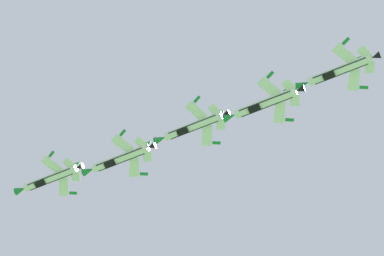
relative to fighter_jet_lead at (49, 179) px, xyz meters
The scene contains 5 objects.
fighter_jet_lead is the anchor object (origin of this frame).
fighter_jet_left_wing 16.93m from the fighter_jet_lead, 19.36° to the right, with size 15.56×10.09×4.41m.
fighter_jet_right_wing 31.90m from the fighter_jet_lead, 17.19° to the right, with size 15.56×9.88×4.77m.
fighter_jet_left_outer 47.23m from the fighter_jet_lead, 19.03° to the right, with size 15.56×10.08×4.44m.
fighter_jet_right_outer 61.58m from the fighter_jet_lead, 18.15° to the right, with size 15.56×10.05×4.49m.
Camera 1 is at (2.39, -2.00, 1.47)m, focal length 68.92 mm.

